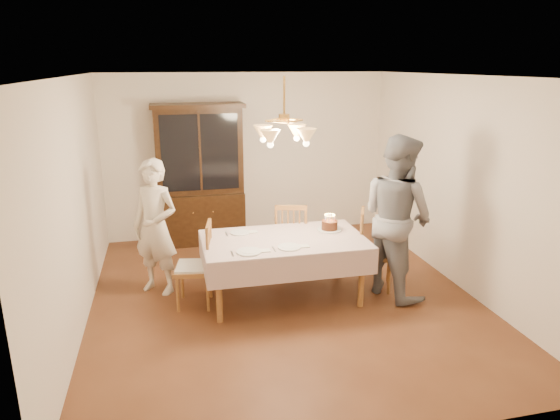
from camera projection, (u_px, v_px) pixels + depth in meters
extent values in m
plane|color=#572E19|center=(284.00, 297.00, 6.05)|extent=(5.00, 5.00, 0.00)
plane|color=white|center=(284.00, 76.00, 5.32)|extent=(5.00, 5.00, 0.00)
plane|color=white|center=(248.00, 156.00, 8.02)|extent=(4.50, 0.00, 4.50)
plane|color=white|center=(371.00, 285.00, 3.35)|extent=(4.50, 0.00, 4.50)
plane|color=white|center=(74.00, 206.00, 5.19)|extent=(0.00, 5.00, 5.00)
plane|color=white|center=(460.00, 183.00, 6.17)|extent=(0.00, 5.00, 5.00)
cube|color=brown|center=(284.00, 241.00, 5.84)|extent=(1.80, 1.00, 0.04)
cube|color=beige|center=(284.00, 239.00, 5.84)|extent=(1.90, 1.10, 0.01)
cylinder|color=brown|center=(219.00, 292.00, 5.38)|extent=(0.07, 0.07, 0.71)
cylinder|color=brown|center=(361.00, 278.00, 5.74)|extent=(0.07, 0.07, 0.71)
cylinder|color=brown|center=(211.00, 263.00, 6.16)|extent=(0.07, 0.07, 0.71)
cylinder|color=brown|center=(337.00, 252.00, 6.52)|extent=(0.07, 0.07, 0.71)
cube|color=black|center=(202.00, 217.00, 7.85)|extent=(1.30, 0.50, 0.80)
cube|color=black|center=(199.00, 151.00, 7.60)|extent=(1.30, 0.40, 1.30)
cube|color=black|center=(200.00, 153.00, 7.41)|extent=(1.14, 0.01, 1.14)
cube|color=black|center=(197.00, 106.00, 7.36)|extent=(1.38, 0.54, 0.06)
cube|color=brown|center=(291.00, 241.00, 6.66)|extent=(0.53, 0.52, 0.05)
cube|color=brown|center=(291.00, 208.00, 6.33)|extent=(0.40, 0.13, 0.06)
cylinder|color=brown|center=(304.00, 253.00, 6.88)|extent=(0.04, 0.04, 0.43)
cylinder|color=brown|center=(278.00, 253.00, 6.89)|extent=(0.04, 0.04, 0.43)
cylinder|color=brown|center=(304.00, 262.00, 6.56)|extent=(0.04, 0.04, 0.43)
cylinder|color=brown|center=(277.00, 262.00, 6.56)|extent=(0.04, 0.04, 0.43)
cube|color=brown|center=(194.00, 269.00, 5.75)|extent=(0.49, 0.51, 0.05)
cube|color=brown|center=(208.00, 226.00, 5.62)|extent=(0.11, 0.40, 0.06)
cylinder|color=brown|center=(182.00, 281.00, 5.99)|extent=(0.04, 0.04, 0.43)
cylinder|color=brown|center=(178.00, 295.00, 5.64)|extent=(0.04, 0.04, 0.43)
cylinder|color=brown|center=(211.00, 281.00, 6.00)|extent=(0.04, 0.04, 0.43)
cylinder|color=brown|center=(208.00, 294.00, 5.66)|extent=(0.04, 0.04, 0.43)
cube|color=silver|center=(193.00, 266.00, 5.74)|extent=(0.45, 0.46, 0.03)
cube|color=brown|center=(376.00, 253.00, 6.22)|extent=(0.56, 0.57, 0.05)
cube|color=brown|center=(363.00, 213.00, 6.11)|extent=(0.19, 0.38, 0.06)
cylinder|color=brown|center=(389.00, 278.00, 6.09)|extent=(0.04, 0.04, 0.43)
cylinder|color=brown|center=(388.00, 266.00, 6.43)|extent=(0.04, 0.04, 0.43)
cylinder|color=brown|center=(361.00, 276.00, 6.15)|extent=(0.04, 0.04, 0.43)
cylinder|color=brown|center=(362.00, 264.00, 6.49)|extent=(0.04, 0.04, 0.43)
imported|color=#F4E5CE|center=(155.00, 227.00, 6.00)|extent=(0.72, 0.68, 1.66)
imported|color=slate|center=(397.00, 217.00, 5.93)|extent=(1.01, 1.14, 1.96)
cylinder|color=white|center=(329.00, 230.00, 6.13)|extent=(0.30, 0.30, 0.01)
cylinder|color=#3A1A0D|center=(330.00, 225.00, 6.11)|extent=(0.20, 0.20, 0.11)
cylinder|color=#598CD8|center=(334.00, 218.00, 6.10)|extent=(0.01, 0.01, 0.07)
sphere|color=#FFB23F|center=(334.00, 215.00, 6.09)|extent=(0.01, 0.01, 0.01)
cylinder|color=pink|center=(333.00, 217.00, 6.12)|extent=(0.01, 0.01, 0.07)
sphere|color=#FFB23F|center=(334.00, 214.00, 6.11)|extent=(0.01, 0.01, 0.01)
cylinder|color=#EACC66|center=(332.00, 217.00, 6.13)|extent=(0.01, 0.01, 0.07)
sphere|color=#FFB23F|center=(332.00, 214.00, 6.12)|extent=(0.01, 0.01, 0.01)
cylinder|color=#598CD8|center=(331.00, 217.00, 6.14)|extent=(0.01, 0.01, 0.07)
sphere|color=#FFB23F|center=(331.00, 214.00, 6.13)|extent=(0.01, 0.01, 0.01)
cylinder|color=pink|center=(329.00, 217.00, 6.14)|extent=(0.01, 0.01, 0.07)
sphere|color=#FFB23F|center=(329.00, 214.00, 6.13)|extent=(0.01, 0.01, 0.01)
cylinder|color=#EACC66|center=(327.00, 217.00, 6.14)|extent=(0.01, 0.01, 0.07)
sphere|color=#FFB23F|center=(328.00, 214.00, 6.13)|extent=(0.01, 0.01, 0.01)
cylinder|color=#598CD8|center=(326.00, 217.00, 6.13)|extent=(0.01, 0.01, 0.07)
sphere|color=#FFB23F|center=(326.00, 214.00, 6.12)|extent=(0.01, 0.01, 0.01)
cylinder|color=pink|center=(325.00, 217.00, 6.11)|extent=(0.01, 0.01, 0.07)
sphere|color=#FFB23F|center=(325.00, 214.00, 6.10)|extent=(0.01, 0.01, 0.01)
cylinder|color=#EACC66|center=(325.00, 218.00, 6.09)|extent=(0.01, 0.01, 0.07)
sphere|color=#FFB23F|center=(325.00, 215.00, 6.08)|extent=(0.01, 0.01, 0.01)
cylinder|color=#598CD8|center=(325.00, 218.00, 6.07)|extent=(0.01, 0.01, 0.07)
sphere|color=#FFB23F|center=(325.00, 215.00, 6.06)|extent=(0.01, 0.01, 0.01)
cylinder|color=pink|center=(326.00, 219.00, 6.06)|extent=(0.01, 0.01, 0.07)
sphere|color=#FFB23F|center=(326.00, 216.00, 6.04)|extent=(0.01, 0.01, 0.01)
cylinder|color=#EACC66|center=(327.00, 219.00, 6.04)|extent=(0.01, 0.01, 0.07)
sphere|color=#FFB23F|center=(327.00, 216.00, 6.03)|extent=(0.01, 0.01, 0.01)
cylinder|color=#598CD8|center=(329.00, 219.00, 6.03)|extent=(0.01, 0.01, 0.07)
sphere|color=#FFB23F|center=(329.00, 216.00, 6.02)|extent=(0.01, 0.01, 0.01)
cylinder|color=pink|center=(330.00, 220.00, 6.03)|extent=(0.01, 0.01, 0.07)
sphere|color=#FFB23F|center=(331.00, 216.00, 6.02)|extent=(0.01, 0.01, 0.01)
cylinder|color=#EACC66|center=(332.00, 219.00, 6.03)|extent=(0.01, 0.01, 0.07)
sphere|color=#FFB23F|center=(332.00, 216.00, 6.02)|extent=(0.01, 0.01, 0.01)
cylinder|color=#598CD8|center=(333.00, 219.00, 6.05)|extent=(0.01, 0.01, 0.07)
sphere|color=#FFB23F|center=(333.00, 216.00, 6.03)|extent=(0.01, 0.01, 0.01)
cylinder|color=pink|center=(334.00, 219.00, 6.06)|extent=(0.01, 0.01, 0.07)
sphere|color=#FFB23F|center=(334.00, 216.00, 6.05)|extent=(0.01, 0.01, 0.01)
cylinder|color=#EACC66|center=(335.00, 218.00, 6.08)|extent=(0.01, 0.01, 0.07)
sphere|color=#FFB23F|center=(335.00, 215.00, 6.07)|extent=(0.01, 0.01, 0.01)
cylinder|color=white|center=(249.00, 252.00, 5.41)|extent=(0.27, 0.27, 0.02)
cube|color=silver|center=(232.00, 253.00, 5.37)|extent=(0.01, 0.16, 0.01)
cube|color=silver|center=(265.00, 251.00, 5.45)|extent=(0.10, 0.10, 0.01)
cylinder|color=white|center=(289.00, 247.00, 5.54)|extent=(0.26, 0.26, 0.02)
cube|color=silver|center=(274.00, 249.00, 5.51)|extent=(0.02, 0.16, 0.01)
cube|color=silver|center=(304.00, 246.00, 5.58)|extent=(0.10, 0.10, 0.01)
cylinder|color=white|center=(240.00, 233.00, 6.02)|extent=(0.24, 0.24, 0.02)
cube|color=silver|center=(227.00, 234.00, 5.99)|extent=(0.01, 0.16, 0.01)
cube|color=silver|center=(253.00, 232.00, 6.06)|extent=(0.10, 0.10, 0.01)
cylinder|color=#BF8C3F|center=(284.00, 95.00, 5.37)|extent=(0.02, 0.02, 0.40)
cylinder|color=#BF8C3F|center=(284.00, 119.00, 5.44)|extent=(0.12, 0.12, 0.10)
cone|color=#D8994C|center=(297.00, 132.00, 5.72)|extent=(0.22, 0.22, 0.18)
sphere|color=#FFD899|center=(297.00, 138.00, 5.74)|extent=(0.07, 0.07, 0.07)
cone|color=#D8994C|center=(263.00, 133.00, 5.64)|extent=(0.22, 0.22, 0.18)
sphere|color=#FFD899|center=(263.00, 139.00, 5.66)|extent=(0.07, 0.07, 0.07)
cone|color=#D8994C|center=(270.00, 138.00, 5.27)|extent=(0.22, 0.22, 0.18)
sphere|color=#FFD899|center=(270.00, 145.00, 5.29)|extent=(0.07, 0.07, 0.07)
cone|color=#D8994C|center=(306.00, 137.00, 5.35)|extent=(0.22, 0.22, 0.18)
sphere|color=#FFD899|center=(306.00, 143.00, 5.37)|extent=(0.07, 0.07, 0.07)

